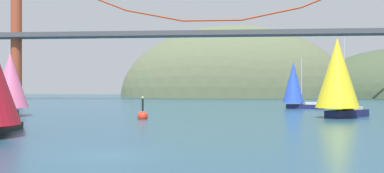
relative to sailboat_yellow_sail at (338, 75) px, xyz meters
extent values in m
plane|color=navy|center=(-17.30, -29.68, -4.67)|extent=(360.00, 360.00, 0.00)
ellipsoid|color=#5B6647|center=(-12.30, 105.32, -4.67)|extent=(76.20, 44.00, 47.73)
cylinder|color=#A34228|center=(-68.41, 65.32, 14.01)|extent=(2.80, 2.80, 37.36)
cube|color=#47474C|center=(-17.30, 65.32, 11.99)|extent=(138.24, 6.00, 1.20)
cylinder|color=#A34228|center=(-31.90, 65.32, 16.79)|extent=(14.70, 0.50, 3.38)
cylinder|color=#A34228|center=(-17.30, 65.32, 15.35)|extent=(14.61, 0.50, 0.50)
cylinder|color=#A34228|center=(-2.69, 65.32, 16.79)|extent=(14.70, 0.50, 3.38)
cube|color=#191E4C|center=(1.32, 1.40, -4.26)|extent=(5.69, 5.88, 0.81)
cube|color=beige|center=(2.11, 2.24, -3.68)|extent=(2.39, 2.42, 0.36)
cylinder|color=#B2B2B7|center=(0.88, 0.94, 0.16)|extent=(0.14, 0.14, 8.04)
cone|color=yellow|center=(-0.09, -0.09, 0.26)|extent=(6.62, 6.62, 7.63)
cube|color=navy|center=(-37.89, 0.93, -4.30)|extent=(4.97, 6.88, 0.73)
cube|color=beige|center=(-38.52, 2.02, -3.76)|extent=(2.24, 2.58, 0.36)
cylinder|color=#B2B2B7|center=(-37.54, 0.33, -0.10)|extent=(0.14, 0.14, 7.67)
cone|color=pink|center=(-36.77, -1.00, -0.50)|extent=(5.52, 5.52, 6.28)
cube|color=#191E4C|center=(-0.51, 21.46, -4.34)|extent=(5.91, 3.21, 0.66)
cube|color=beige|center=(0.47, 21.19, -3.83)|extent=(2.10, 1.77, 0.36)
cylinder|color=#B2B2B7|center=(-1.05, 21.62, -0.37)|extent=(0.14, 0.14, 7.29)
cone|color=blue|center=(-2.25, 21.95, -0.56)|extent=(3.99, 3.99, 6.30)
sphere|color=red|center=(-20.81, -3.81, -4.37)|extent=(1.10, 1.10, 1.10)
cylinder|color=black|center=(-20.81, -3.81, -3.32)|extent=(0.20, 0.20, 1.60)
sphere|color=#F2EA99|center=(-20.81, -3.81, -2.40)|extent=(0.24, 0.24, 0.24)
camera|label=1|loc=(-10.84, -52.63, -1.24)|focal=44.17mm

